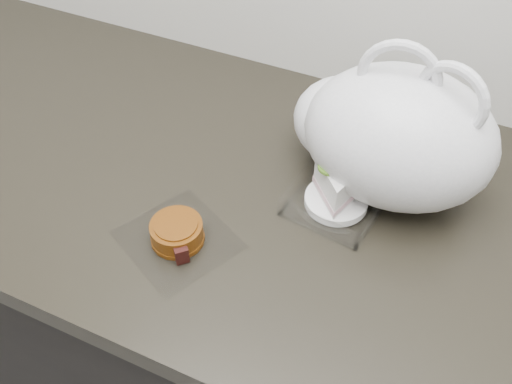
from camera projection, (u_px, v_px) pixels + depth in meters
name	position (u px, v px, depth m)	size (l,w,h in m)	color
counter	(292.00, 346.00, 1.19)	(2.04, 0.64, 0.90)	black
cake_tray	(337.00, 193.00, 0.84)	(0.15, 0.15, 0.10)	white
mooncake_wrap	(177.00, 234.00, 0.80)	(0.20, 0.19, 0.04)	white
plastic_bag	(388.00, 133.00, 0.82)	(0.33, 0.25, 0.25)	white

